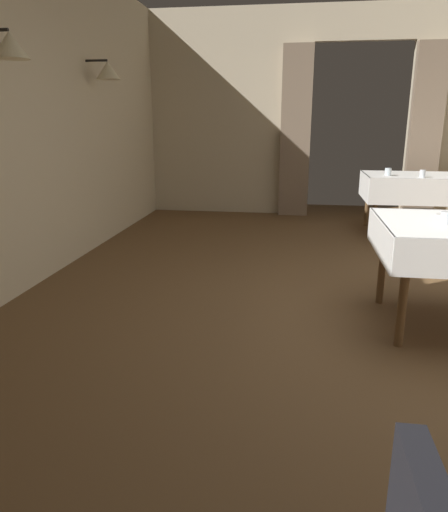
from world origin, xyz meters
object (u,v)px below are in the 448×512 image
glass_mid_b (446,218)px  glass_far_a (423,174)px  glass_far_b (388,172)px  dining_table_far (425,183)px

glass_mid_b → glass_far_a: 2.84m
glass_far_a → glass_far_b: glass_far_b is taller
glass_mid_b → glass_far_a: glass_far_a is taller
dining_table_far → glass_far_a: (-0.13, -0.33, 0.15)m
glass_far_a → glass_mid_b: bearing=-100.3°
dining_table_far → glass_far_b: 0.56m
dining_table_far → glass_mid_b: size_ratio=18.10×
glass_far_a → glass_far_b: size_ratio=0.97×
dining_table_far → glass_far_a: size_ratio=16.30×
glass_mid_b → glass_far_b: glass_far_b is taller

